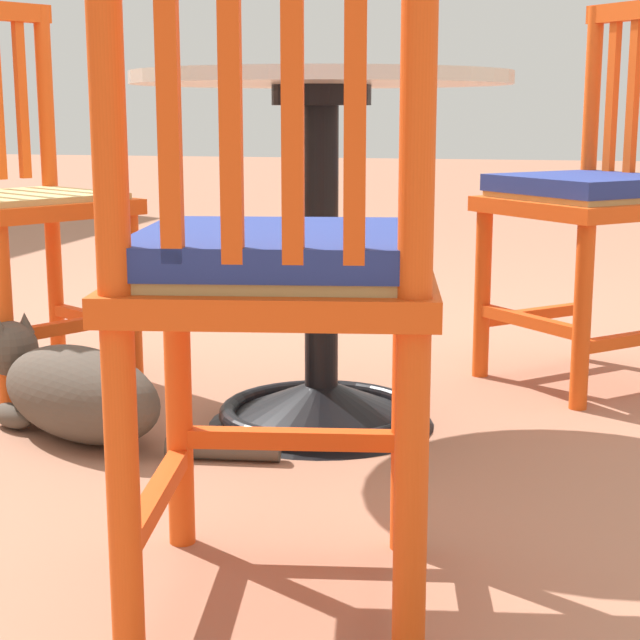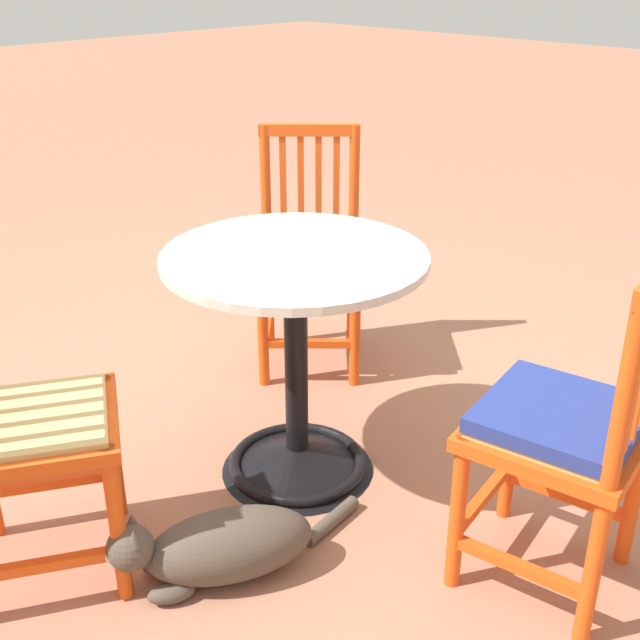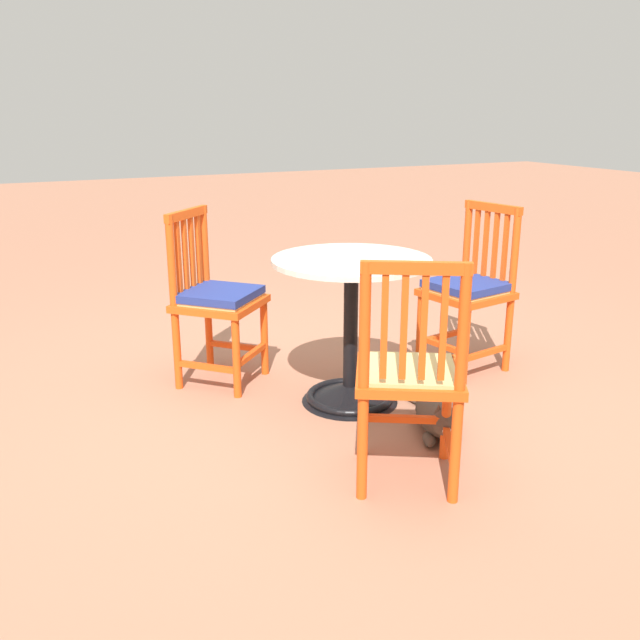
{
  "view_description": "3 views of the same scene",
  "coord_description": "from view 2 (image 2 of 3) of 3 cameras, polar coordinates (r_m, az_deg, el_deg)",
  "views": [
    {
      "loc": [
        -2.18,
        -0.55,
        0.66
      ],
      "look_at": [
        -0.01,
        -0.03,
        0.2
      ],
      "focal_mm": 58.03,
      "sensor_mm": 36.0,
      "label": 1
    },
    {
      "loc": [
        -1.66,
        1.4,
        1.51
      ],
      "look_at": [
        -0.14,
        -0.15,
        0.5
      ],
      "focal_mm": 45.06,
      "sensor_mm": 36.0,
      "label": 2
    },
    {
      "loc": [
        1.41,
        2.75,
        1.41
      ],
      "look_at": [
        0.03,
        -0.07,
        0.44
      ],
      "focal_mm": 38.92,
      "sensor_mm": 36.0,
      "label": 3
    }
  ],
  "objects": [
    {
      "name": "ground_plane",
      "position": [
        2.64,
        -4.56,
        -9.92
      ],
      "size": [
        24.0,
        24.0,
        0.0
      ],
      "primitive_type": "plane",
      "color": "#A36B51"
    },
    {
      "name": "cafe_table",
      "position": [
        2.44,
        -1.67,
        -5.07
      ],
      "size": [
        0.76,
        0.76,
        0.73
      ],
      "color": "black",
      "rests_on": "ground_plane"
    },
    {
      "name": "orange_chair_near_fence",
      "position": [
        2.12,
        -20.35,
        -7.14
      ],
      "size": [
        0.55,
        0.55,
        0.91
      ],
      "color": "#E04C14",
      "rests_on": "ground_plane"
    },
    {
      "name": "orange_chair_tucked_in",
      "position": [
        2.04,
        17.15,
        -7.53
      ],
      "size": [
        0.46,
        0.46,
        0.91
      ],
      "color": "#E04C14",
      "rests_on": "ground_plane"
    },
    {
      "name": "orange_chair_facing_out",
      "position": [
        3.05,
        -0.75,
        4.6
      ],
      "size": [
        0.57,
        0.57,
        0.91
      ],
      "color": "#E04C14",
      "rests_on": "ground_plane"
    },
    {
      "name": "tabby_cat",
      "position": [
        2.18,
        -7.42,
        -15.72
      ],
      "size": [
        0.38,
        0.72,
        0.23
      ],
      "color": "#4C4238",
      "rests_on": "ground_plane"
    }
  ]
}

